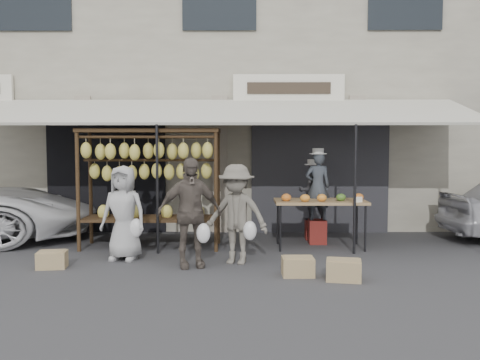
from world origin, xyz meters
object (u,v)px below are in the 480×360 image
object	(u,v)px
customer_mid	(190,213)
produce_table	(321,202)
crate_far	(52,260)
vendor_left	(318,186)
customer_right	(236,214)
banana_rack	(150,164)
crate_near_a	(298,267)
customer_left	(124,213)
vendor_right	(313,192)
crate_near_b	(344,270)

from	to	relation	value
customer_mid	produce_table	bearing A→B (deg)	17.26
produce_table	crate_far	world-z (taller)	produce_table
vendor_left	customer_right	size ratio (longest dim) A/B	0.81
banana_rack	crate_near_a	distance (m)	3.61
customer_left	customer_mid	bearing A→B (deg)	-12.82
crate_far	vendor_right	bearing A→B (deg)	30.01
customer_left	crate_far	distance (m)	1.35
crate_near_a	banana_rack	bearing A→B (deg)	140.63
vendor_right	customer_mid	size ratio (longest dim) A/B	0.67
vendor_right	crate_near_a	bearing A→B (deg)	78.78
customer_left	crate_far	xyz separation A→B (m)	(-1.00, -0.62, -0.67)
customer_right	crate_near_b	size ratio (longest dim) A/B	3.32
crate_far	customer_right	bearing A→B (deg)	6.87
vendor_left	banana_rack	bearing A→B (deg)	5.91
customer_left	customer_mid	xyz separation A→B (m)	(1.17, -0.52, 0.07)
vendor_left	customer_right	distance (m)	2.36
produce_table	crate_near_a	size ratio (longest dim) A/B	3.66
banana_rack	customer_mid	bearing A→B (deg)	-59.73
customer_right	crate_far	bearing A→B (deg)	-157.14
produce_table	customer_mid	xyz separation A→B (m)	(-2.29, -1.55, 0.00)
customer_right	crate_near_a	world-z (taller)	customer_right
customer_left	crate_near_b	size ratio (longest dim) A/B	3.26
customer_left	customer_mid	distance (m)	1.28
vendor_left	crate_far	world-z (taller)	vendor_left
customer_mid	customer_left	bearing A→B (deg)	139.11
customer_mid	crate_far	distance (m)	2.29
produce_table	banana_rack	bearing A→B (deg)	-179.68
produce_table	customer_mid	world-z (taller)	customer_mid
produce_table	vendor_left	distance (m)	0.51
banana_rack	crate_near_b	size ratio (longest dim) A/B	5.31
banana_rack	crate_near_b	distance (m)	4.21
customer_mid	crate_near_a	size ratio (longest dim) A/B	3.75
banana_rack	customer_right	world-z (taller)	banana_rack
crate_near_b	crate_near_a	bearing A→B (deg)	158.91
banana_rack	vendor_left	bearing A→B (deg)	8.15
vendor_left	customer_mid	xyz separation A→B (m)	(-2.30, -1.99, -0.26)
crate_near_b	customer_mid	bearing A→B (deg)	160.59
banana_rack	customer_right	bearing A→B (deg)	-38.19
produce_table	vendor_right	distance (m)	0.91
vendor_right	customer_left	size ratio (longest dim) A/B	0.73
crate_near_a	produce_table	bearing A→B (deg)	73.46
customer_left	crate_near_a	size ratio (longest dim) A/B	3.43
produce_table	crate_near_b	xyz separation A→B (m)	(0.00, -2.36, -0.72)
vendor_right	crate_near_a	distance (m)	3.19
banana_rack	customer_right	xyz separation A→B (m)	(1.63, -1.29, -0.76)
vendor_left	customer_left	bearing A→B (deg)	20.80
vendor_right	crate_near_b	bearing A→B (deg)	90.60
banana_rack	customer_left	world-z (taller)	banana_rack
vendor_left	customer_left	world-z (taller)	vendor_left
vendor_left	crate_near_b	size ratio (longest dim) A/B	2.70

